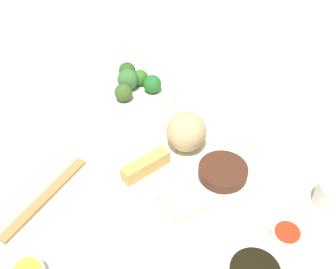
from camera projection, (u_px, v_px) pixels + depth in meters
tabletop at (189, 180)px, 0.81m from camera, size 2.20×2.20×0.02m
main_plate at (184, 176)px, 0.79m from camera, size 0.29×0.29×0.02m
rice_scoop at (186, 132)px, 0.82m from camera, size 0.08×0.08×0.08m
spring_roll at (146, 166)px, 0.78m from camera, size 0.10×0.06×0.03m
crab_rangoon_wonton at (182, 201)px, 0.73m from camera, size 0.08×0.08×0.01m
stir_fry_heap at (223, 172)px, 0.78m from camera, size 0.10×0.10×0.02m
broccoli_plate at (136, 91)px, 1.00m from camera, size 0.21×0.21×0.01m
broccoli_floret_0 at (128, 80)px, 0.98m from camera, size 0.05×0.05×0.05m
broccoli_floret_1 at (140, 78)px, 1.00m from camera, size 0.04×0.04×0.04m
broccoli_floret_2 at (152, 84)px, 0.97m from camera, size 0.04×0.04×0.04m
broccoli_floret_3 at (123, 92)px, 0.95m from camera, size 0.04×0.04×0.04m
broccoli_floret_4 at (127, 71)px, 1.01m from camera, size 0.04×0.04×0.04m
sauce_ramekin_sweet_and_sour at (286, 237)px, 0.69m from camera, size 0.05×0.05×0.02m
sauce_ramekin_sweet_and_sour_liquid at (287, 232)px, 0.68m from camera, size 0.04×0.04×0.00m
teacup at (331, 195)px, 0.73m from camera, size 0.06×0.06×0.06m
chopsticks_pair at (45, 197)px, 0.76m from camera, size 0.17×0.16×0.01m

